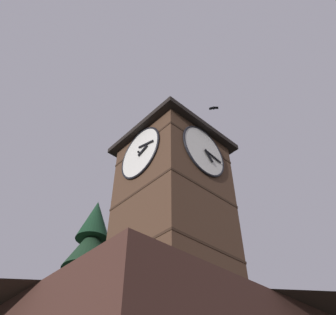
% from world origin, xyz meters
% --- Properties ---
extents(clock_tower, '(4.56, 4.56, 9.56)m').
position_xyz_m(clock_tower, '(2.18, -0.84, 10.43)').
color(clock_tower, '#4C3323').
rests_on(clock_tower, building_main).
extents(moon, '(2.31, 2.31, 2.31)m').
position_xyz_m(moon, '(-12.08, -28.76, 16.45)').
color(moon, silver).
extents(flying_bird_high, '(0.64, 0.60, 0.16)m').
position_xyz_m(flying_bird_high, '(-2.24, -4.34, 20.96)').
color(flying_bird_high, black).
extents(flying_bird_low, '(0.52, 0.59, 0.15)m').
position_xyz_m(flying_bird_low, '(-1.50, -0.73, 18.85)').
color(flying_bird_low, black).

